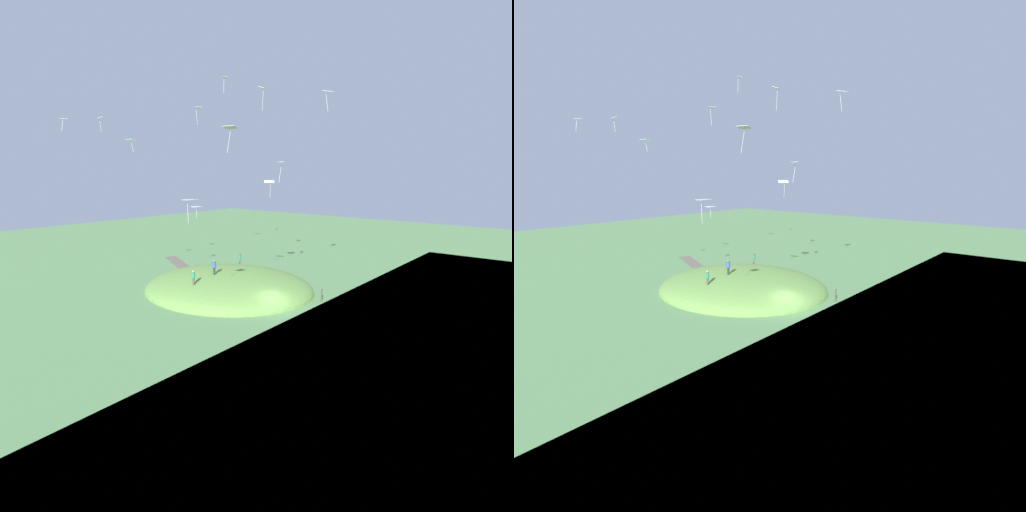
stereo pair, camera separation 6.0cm
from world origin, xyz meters
TOP-DOWN VIEW (x-y plane):
  - ground_plane at (0.00, 0.00)m, footprint 160.00×160.00m
  - grass_hill at (8.51, -2.35)m, footprint 20.25×18.16m
  - dirt_path at (21.33, -6.40)m, footprint 14.38×8.04m
  - person_on_hilltop at (8.82, -0.39)m, footprint 0.49×0.49m
  - person_walking_path at (12.67, -9.02)m, footprint 0.50×0.50m
  - person_near_shore at (8.43, 3.06)m, footprint 0.44×0.44m
  - kite_0 at (16.72, 11.19)m, footprint 0.71×0.80m
  - kite_1 at (6.53, 4.07)m, footprint 0.68×0.94m
  - kite_2 at (15.60, -9.64)m, footprint 1.01×0.93m
  - kite_3 at (10.53, 11.10)m, footprint 0.77×0.67m
  - kite_4 at (-1.96, -5.45)m, footprint 1.02×1.19m
  - kite_5 at (5.04, -4.10)m, footprint 1.06×1.18m
  - kite_6 at (2.33, 3.73)m, footprint 1.33×1.08m
  - kite_7 at (3.49, -5.36)m, footprint 0.94×0.85m
  - kite_8 at (6.02, -6.71)m, footprint 1.37×1.34m
  - kite_9 at (1.25, 9.51)m, footprint 0.76×1.07m
  - kite_10 at (19.03, 2.40)m, footprint 1.10×0.83m
  - kite_11 at (17.44, -6.63)m, footprint 1.13×1.15m
  - mooring_post at (-2.25, -5.02)m, footprint 0.14×0.14m

SIDE VIEW (x-z plane):
  - ground_plane at x=0.00m, z-range 0.00..0.00m
  - grass_hill at x=8.51m, z-range -2.07..2.07m
  - dirt_path at x=21.33m, z-range 0.00..0.04m
  - mooring_post at x=-2.25m, z-range 0.00..1.38m
  - person_walking_path at x=12.67m, z-range 1.32..2.88m
  - person_near_shore at x=8.43m, z-range 1.86..3.42m
  - person_on_hilltop at x=8.82m, z-range 2.23..3.92m
  - kite_1 at x=6.53m, z-range 9.41..10.52m
  - kite_9 at x=1.25m, z-range 10.15..12.05m
  - kite_8 at x=6.02m, z-range 11.15..13.08m
  - kite_7 at x=3.49m, z-range 12.99..15.23m
  - kite_10 at x=19.03m, z-range 16.10..17.48m
  - kite_6 at x=2.33m, z-range 15.84..18.05m
  - kite_3 at x=10.53m, z-range 17.12..18.29m
  - kite_0 at x=16.72m, z-range 17.50..18.66m
  - kite_4 at x=-1.96m, z-range 19.70..21.71m
  - kite_11 at x=17.44m, z-range 20.02..22.23m
  - kite_5 at x=5.04m, z-range 20.41..22.73m
  - kite_2 at x=15.60m, z-range 23.99..25.94m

